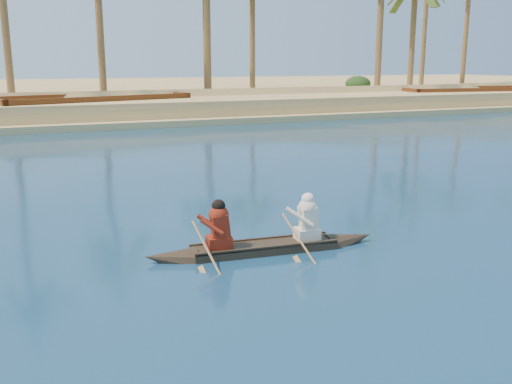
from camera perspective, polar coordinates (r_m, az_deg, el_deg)
name	(u,v)px	position (r m, az deg, el deg)	size (l,w,h in m)	color
ground	(10,308)	(9.33, -23.42, -10.61)	(160.00, 160.00, 0.00)	navy
sandy_embankment	(6,97)	(55.59, -23.71, 8.73)	(150.00, 51.00, 1.50)	#DCC87C
shrub_cluster	(5,99)	(40.20, -23.79, 8.48)	(100.00, 6.00, 2.40)	black
canoe	(264,240)	(10.90, 0.82, -4.78)	(4.60, 1.04, 1.26)	#31291B
barge_mid	(94,111)	(36.04, -15.88, 7.83)	(11.96, 6.69, 1.89)	#5C3413
barge_right	(467,99)	(49.03, 20.33, 8.73)	(11.50, 5.28, 1.85)	#5C3413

